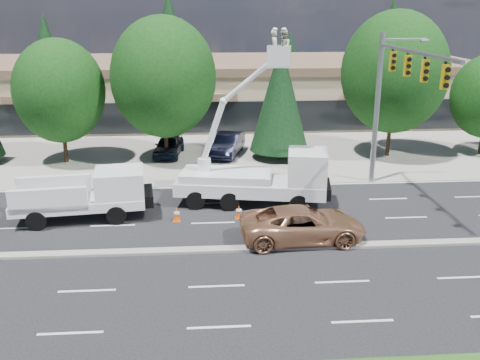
{
  "coord_description": "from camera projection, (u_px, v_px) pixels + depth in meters",
  "views": [
    {
      "loc": [
        -0.39,
        -21.78,
        10.51
      ],
      "look_at": [
        1.34,
        2.77,
        2.4
      ],
      "focal_mm": 40.0,
      "sensor_mm": 36.0,
      "label": 1
    }
  ],
  "objects": [
    {
      "name": "tree_back_a",
      "position": [
        47.0,
        53.0,
        60.91
      ],
      "size": [
        4.91,
        4.91,
        9.67
      ],
      "color": "#332114",
      "rests_on": "ground"
    },
    {
      "name": "parked_car_east",
      "position": [
        228.0,
        144.0,
        38.95
      ],
      "size": [
        2.9,
        5.09,
        1.59
      ],
      "primitive_type": "imported",
      "rotation": [
        0.0,
        0.0,
        -0.27
      ],
      "color": "black",
      "rests_on": "ground"
    },
    {
      "name": "road_median",
      "position": [
        215.0,
        249.0,
        23.93
      ],
      "size": [
        120.0,
        0.55,
        0.12
      ],
      "primitive_type": "cube",
      "color": "gray",
      "rests_on": "ground"
    },
    {
      "name": "tree_back_d",
      "position": [
        390.0,
        44.0,
        63.32
      ],
      "size": [
        5.73,
        5.73,
        11.3
      ],
      "color": "#332114",
      "rests_on": "ground"
    },
    {
      "name": "signal_mast",
      "position": [
        392.0,
        89.0,
        29.4
      ],
      "size": [
        2.76,
        10.16,
        9.0
      ],
      "color": "gray",
      "rests_on": "ground"
    },
    {
      "name": "traffic_cone_b",
      "position": [
        177.0,
        215.0,
        27.14
      ],
      "size": [
        0.4,
        0.4,
        0.7
      ],
      "color": "#EB5607",
      "rests_on": "ground"
    },
    {
      "name": "tree_back_c",
      "position": [
        290.0,
        62.0,
        63.14
      ],
      "size": [
        3.83,
        3.83,
        7.56
      ],
      "color": "#332114",
      "rests_on": "ground"
    },
    {
      "name": "traffic_cone_c",
      "position": [
        239.0,
        212.0,
        27.51
      ],
      "size": [
        0.4,
        0.4,
        0.7
      ],
      "color": "#EB5607",
      "rests_on": "ground"
    },
    {
      "name": "utility_pickup",
      "position": [
        89.0,
        199.0,
        27.28
      ],
      "size": [
        6.79,
        3.16,
        2.51
      ],
      "rotation": [
        0.0,
        0.0,
        0.11
      ],
      "color": "white",
      "rests_on": "ground"
    },
    {
      "name": "tree_front_c",
      "position": [
        59.0,
        91.0,
        35.94
      ],
      "size": [
        6.1,
        6.1,
        8.47
      ],
      "color": "#332114",
      "rests_on": "ground"
    },
    {
      "name": "parked_car_west",
      "position": [
        169.0,
        146.0,
        38.75
      ],
      "size": [
        2.33,
        4.63,
        1.51
      ],
      "primitive_type": "imported",
      "rotation": [
        0.0,
        0.0,
        -0.12
      ],
      "color": "black",
      "rests_on": "ground"
    },
    {
      "name": "tree_back_b",
      "position": [
        170.0,
        41.0,
        61.45
      ],
      "size": [
        6.11,
        6.11,
        12.04
      ],
      "color": "#332114",
      "rests_on": "ground"
    },
    {
      "name": "tree_front_d",
      "position": [
        163.0,
        77.0,
        36.14
      ],
      "size": [
        7.15,
        7.15,
        9.92
      ],
      "color": "#332114",
      "rests_on": "ground"
    },
    {
      "name": "concrete_apron",
      "position": [
        208.0,
        142.0,
        42.9
      ],
      "size": [
        140.0,
        22.0,
        0.01
      ],
      "primitive_type": "cube",
      "color": "gray",
      "rests_on": "ground"
    },
    {
      "name": "tree_front_f",
      "position": [
        395.0,
        72.0,
        37.15
      ],
      "size": [
        7.4,
        7.4,
        10.26
      ],
      "color": "#332114",
      "rests_on": "ground"
    },
    {
      "name": "ground",
      "position": [
        215.0,
        251.0,
        23.95
      ],
      "size": [
        140.0,
        140.0,
        0.0
      ],
      "primitive_type": "plane",
      "color": "black",
      "rests_on": "ground"
    },
    {
      "name": "strip_mall",
      "position": [
        206.0,
        88.0,
        51.46
      ],
      "size": [
        50.4,
        15.4,
        5.5
      ],
      "color": "tan",
      "rests_on": "ground"
    },
    {
      "name": "bucket_truck",
      "position": [
        262.0,
        171.0,
        28.92
      ],
      "size": [
        8.44,
        3.83,
        9.41
      ],
      "rotation": [
        0.0,
        0.0,
        -0.18
      ],
      "color": "white",
      "rests_on": "ground"
    },
    {
      "name": "tree_front_e",
      "position": [
        280.0,
        96.0,
        37.11
      ],
      "size": [
        4.17,
        4.17,
        8.23
      ],
      "color": "#332114",
      "rests_on": "ground"
    },
    {
      "name": "minivan",
      "position": [
        303.0,
        224.0,
        24.75
      ],
      "size": [
        5.91,
        2.92,
        1.61
      ],
      "primitive_type": "imported",
      "rotation": [
        0.0,
        0.0,
        1.61
      ],
      "color": "#B17955",
      "rests_on": "ground"
    }
  ]
}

